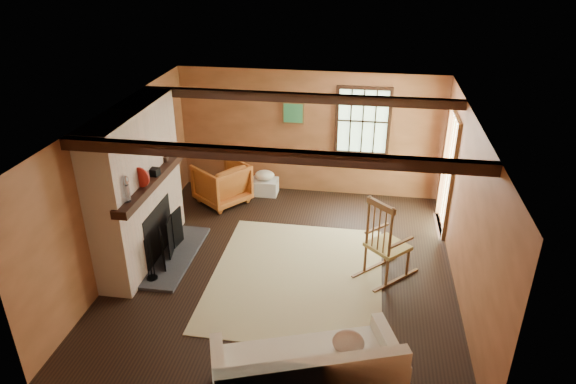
% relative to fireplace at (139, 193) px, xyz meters
% --- Properties ---
extents(ground, '(5.50, 5.50, 0.00)m').
position_rel_fireplace_xyz_m(ground, '(2.23, 0.00, -1.10)').
color(ground, black).
rests_on(ground, ground).
extents(room_envelope, '(5.02, 5.52, 2.44)m').
position_rel_fireplace_xyz_m(room_envelope, '(2.45, 0.26, 0.53)').
color(room_envelope, '#A9603C').
rests_on(room_envelope, ground).
extents(fireplace, '(1.02, 2.30, 2.40)m').
position_rel_fireplace_xyz_m(fireplace, '(0.00, 0.00, 0.00)').
color(fireplace, '#AB6042').
rests_on(fireplace, ground).
extents(rug, '(2.50, 3.00, 0.01)m').
position_rel_fireplace_xyz_m(rug, '(2.43, -0.20, -1.10)').
color(rug, tan).
rests_on(rug, ground).
extents(rocking_chair, '(1.00, 1.00, 1.29)m').
position_rel_fireplace_xyz_m(rocking_chair, '(3.69, 0.03, -0.56)').
color(rocking_chair, tan).
rests_on(rocking_chair, ground).
extents(sofa, '(2.19, 1.50, 0.81)m').
position_rel_fireplace_xyz_m(sofa, '(2.86, -2.40, -0.81)').
color(sofa, white).
rests_on(sofa, ground).
extents(firewood_pile, '(0.59, 0.11, 0.22)m').
position_rel_fireplace_xyz_m(firewood_pile, '(0.29, 2.56, -1.00)').
color(firewood_pile, brown).
rests_on(firewood_pile, ground).
extents(laundry_basket, '(0.50, 0.39, 0.30)m').
position_rel_fireplace_xyz_m(laundry_basket, '(1.41, 2.47, -0.95)').
color(laundry_basket, white).
rests_on(laundry_basket, ground).
extents(basket_pillow, '(0.40, 0.33, 0.19)m').
position_rel_fireplace_xyz_m(basket_pillow, '(1.41, 2.47, -0.71)').
color(basket_pillow, white).
rests_on(basket_pillow, laundry_basket).
extents(armchair, '(1.20, 1.20, 0.79)m').
position_rel_fireplace_xyz_m(armchair, '(0.68, 1.98, -0.71)').
color(armchair, '#BF6026').
rests_on(armchair, ground).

